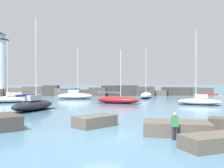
# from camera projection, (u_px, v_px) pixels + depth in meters

# --- Properties ---
(ground_plane) EXTENTS (600.00, 600.00, 0.00)m
(ground_plane) POSITION_uv_depth(u_px,v_px,m) (102.00, 134.00, 15.87)
(ground_plane) COLOR teal
(open_sea_beyond) EXTENTS (400.00, 116.00, 0.01)m
(open_sea_beyond) POSITION_uv_depth(u_px,v_px,m) (99.00, 89.00, 121.33)
(open_sea_beyond) COLOR teal
(open_sea_beyond) RESTS_ON ground
(breakwater_jetty) EXTENTS (55.66, 6.88, 2.53)m
(breakwater_jetty) POSITION_uv_depth(u_px,v_px,m) (107.00, 91.00, 61.47)
(breakwater_jetty) COLOR #383330
(breakwater_jetty) RESTS_ON ground
(foreground_rocks) EXTENTS (19.48, 9.46, 1.04)m
(foreground_rocks) POSITION_uv_depth(u_px,v_px,m) (121.00, 127.00, 15.87)
(foreground_rocks) COLOR #4C443D
(foreground_rocks) RESTS_ON ground
(sailboat_moored_0) EXTENTS (6.79, 2.22, 9.89)m
(sailboat_moored_0) POSITION_uv_depth(u_px,v_px,m) (75.00, 96.00, 48.56)
(sailboat_moored_0) COLOR white
(sailboat_moored_0) RESTS_ON ground
(sailboat_moored_1) EXTENTS (6.29, 4.32, 10.77)m
(sailboat_moored_1) POSITION_uv_depth(u_px,v_px,m) (199.00, 101.00, 36.14)
(sailboat_moored_1) COLOR white
(sailboat_moored_1) RESTS_ON ground
(sailboat_moored_2) EXTENTS (6.96, 4.38, 8.28)m
(sailboat_moored_2) POSITION_uv_depth(u_px,v_px,m) (117.00, 100.00, 38.34)
(sailboat_moored_2) COLOR maroon
(sailboat_moored_2) RESTS_ON ground
(sailboat_moored_3) EXTENTS (4.79, 7.22, 10.91)m
(sailboat_moored_3) POSITION_uv_depth(u_px,v_px,m) (33.00, 105.00, 28.85)
(sailboat_moored_3) COLOR black
(sailboat_moored_3) RESTS_ON ground
(sailboat_moored_4) EXTENTS (4.34, 7.65, 10.53)m
(sailboat_moored_4) POSITION_uv_depth(u_px,v_px,m) (146.00, 95.00, 51.44)
(sailboat_moored_4) COLOR white
(sailboat_moored_4) RESTS_ON ground
(sailboat_moored_5) EXTENTS (7.97, 5.32, 9.96)m
(sailboat_moored_5) POSITION_uv_depth(u_px,v_px,m) (12.00, 99.00, 40.26)
(sailboat_moored_5) COLOR white
(sailboat_moored_5) RESTS_ON ground
(person_on_rocks) EXTENTS (0.36, 0.22, 1.57)m
(person_on_rocks) POSITION_uv_depth(u_px,v_px,m) (175.00, 125.00, 14.15)
(person_on_rocks) COLOR #282833
(person_on_rocks) RESTS_ON ground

